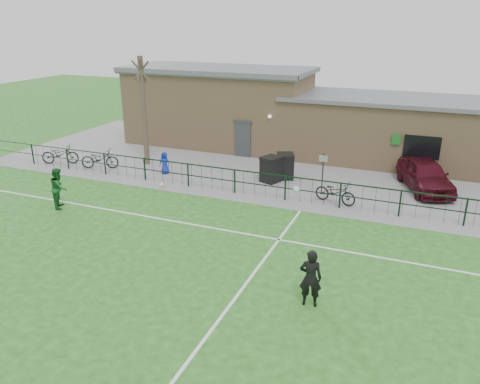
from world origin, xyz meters
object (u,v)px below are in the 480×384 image
at_px(bare_tree, 144,112).
at_px(outfield_player, 59,188).
at_px(bicycle_e, 335,192).
at_px(bicycle_a, 60,154).
at_px(sign_post, 322,174).
at_px(wheelie_bin_right, 285,167).
at_px(wheelie_bin_left, 271,170).
at_px(bicycle_c, 100,159).
at_px(spectator_child, 165,163).
at_px(ball_ground, 162,185).
at_px(car_maroon, 425,175).

bearing_deg(bare_tree, outfield_player, -89.62).
bearing_deg(bicycle_e, bicycle_a, 103.66).
height_order(sign_post, bicycle_e, sign_post).
xyz_separation_m(wheelie_bin_right, bicycle_e, (3.12, -2.51, -0.11)).
xyz_separation_m(wheelie_bin_left, sign_post, (2.80, -0.82, 0.39)).
relative_size(bicycle_a, bicycle_c, 1.01).
bearing_deg(spectator_child, bare_tree, 144.27).
height_order(wheelie_bin_right, outfield_player, outfield_player).
bearing_deg(wheelie_bin_right, ball_ground, -167.65).
xyz_separation_m(sign_post, outfield_player, (-10.33, -5.90, -0.13)).
distance_m(wheelie_bin_left, spectator_child, 5.77).
bearing_deg(wheelie_bin_left, wheelie_bin_right, 79.75).
xyz_separation_m(car_maroon, outfield_player, (-14.79, -8.43, 0.12)).
relative_size(wheelie_bin_left, ball_ground, 5.32).
relative_size(wheelie_bin_left, sign_post, 0.61).
distance_m(bare_tree, ball_ground, 5.07).
bearing_deg(wheelie_bin_right, sign_post, -57.33).
distance_m(car_maroon, spectator_child, 13.22).
bearing_deg(ball_ground, bare_tree, 132.50).
bearing_deg(sign_post, car_maroon, 29.51).
distance_m(bare_tree, bicycle_e, 11.63).
height_order(bicycle_c, outfield_player, outfield_player).
relative_size(bicycle_a, bicycle_e, 1.08).
bearing_deg(car_maroon, ball_ground, 179.31).
bearing_deg(car_maroon, bare_tree, 164.28).
bearing_deg(bicycle_c, outfield_player, 178.81).
bearing_deg(wheelie_bin_left, ball_ground, -128.28).
bearing_deg(bicycle_c, sign_post, -109.00).
bearing_deg(spectator_child, bicycle_c, -175.64).
bearing_deg(sign_post, bicycle_e, -47.21).
height_order(wheelie_bin_left, ball_ground, wheelie_bin_left).
distance_m(spectator_child, outfield_player, 6.11).
relative_size(bicycle_c, outfield_player, 1.16).
distance_m(sign_post, outfield_player, 11.90).
relative_size(spectator_child, ball_ground, 5.18).
xyz_separation_m(bare_tree, bicycle_a, (-4.62, -1.84, -2.43)).
bearing_deg(bare_tree, sign_post, -6.04).
xyz_separation_m(wheelie_bin_right, sign_post, (2.30, -1.63, 0.39)).
distance_m(bare_tree, car_maroon, 15.07).
height_order(bicycle_c, ball_ground, bicycle_c).
relative_size(bare_tree, sign_post, 3.00).
bearing_deg(bicycle_e, wheelie_bin_right, 65.35).
distance_m(wheelie_bin_right, bicycle_c, 10.27).
height_order(bare_tree, bicycle_a, bare_tree).
bearing_deg(bicycle_e, ball_ground, 111.61).
bearing_deg(outfield_player, bare_tree, -33.41).
height_order(bare_tree, car_maroon, bare_tree).
bearing_deg(sign_post, ball_ground, -165.34).
bearing_deg(ball_ground, bicycle_e, 7.44).
xyz_separation_m(bare_tree, bicycle_e, (11.19, -1.98, -2.47)).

